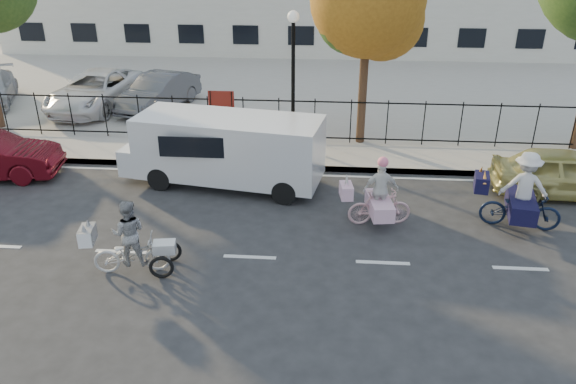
# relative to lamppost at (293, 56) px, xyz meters

# --- Properties ---
(ground) EXTENTS (120.00, 120.00, 0.00)m
(ground) POSITION_rel_lamppost_xyz_m (-0.50, -6.80, -3.11)
(ground) COLOR #333334
(road_markings) EXTENTS (60.00, 9.52, 0.01)m
(road_markings) POSITION_rel_lamppost_xyz_m (-0.50, -6.80, -3.11)
(road_markings) COLOR silver
(road_markings) RESTS_ON ground
(curb) EXTENTS (60.00, 0.10, 0.15)m
(curb) POSITION_rel_lamppost_xyz_m (-0.50, -1.75, -3.04)
(curb) COLOR #A8A399
(curb) RESTS_ON ground
(sidewalk) EXTENTS (60.00, 2.20, 0.15)m
(sidewalk) POSITION_rel_lamppost_xyz_m (-0.50, -0.70, -3.04)
(sidewalk) COLOR #A8A399
(sidewalk) RESTS_ON ground
(parking_lot) EXTENTS (60.00, 15.60, 0.15)m
(parking_lot) POSITION_rel_lamppost_xyz_m (-0.50, 8.20, -3.04)
(parking_lot) COLOR #A8A399
(parking_lot) RESTS_ON ground
(iron_fence) EXTENTS (58.00, 0.06, 1.50)m
(iron_fence) POSITION_rel_lamppost_xyz_m (-0.50, 0.40, -2.21)
(iron_fence) COLOR black
(iron_fence) RESTS_ON sidewalk
(lamppost) EXTENTS (0.36, 0.36, 4.33)m
(lamppost) POSITION_rel_lamppost_xyz_m (0.00, 0.00, 0.00)
(lamppost) COLOR black
(lamppost) RESTS_ON sidewalk
(street_sign) EXTENTS (0.85, 0.06, 1.80)m
(street_sign) POSITION_rel_lamppost_xyz_m (-2.35, 0.00, -1.70)
(street_sign) COLOR black
(street_sign) RESTS_ON sidewalk
(zebra_trike) EXTENTS (1.99, 0.95, 1.70)m
(zebra_trike) POSITION_rel_lamppost_xyz_m (-2.94, -7.55, -2.46)
(zebra_trike) COLOR silver
(zebra_trike) RESTS_ON ground
(unicorn_bike) EXTENTS (1.83, 1.29, 1.82)m
(unicorn_bike) POSITION_rel_lamppost_xyz_m (2.48, -4.99, -2.44)
(unicorn_bike) COLOR beige
(unicorn_bike) RESTS_ON ground
(bull_bike) EXTENTS (2.20, 1.53, 1.99)m
(bull_bike) POSITION_rel_lamppost_xyz_m (5.93, -4.87, -2.32)
(bull_bike) COLOR black
(bull_bike) RESTS_ON ground
(white_van) EXTENTS (5.93, 2.75, 2.01)m
(white_van) POSITION_rel_lamppost_xyz_m (-1.70, -2.90, -2.00)
(white_van) COLOR white
(white_van) RESTS_ON ground
(gold_sedan) EXTENTS (3.97, 1.73, 1.33)m
(gold_sedan) POSITION_rel_lamppost_xyz_m (7.72, -2.90, -2.45)
(gold_sedan) COLOR tan
(gold_sedan) RESTS_ON ground
(pedestrian) EXTENTS (0.64, 0.47, 1.60)m
(pedestrian) POSITION_rel_lamppost_xyz_m (-4.33, -0.50, -2.16)
(pedestrian) COLOR black
(pedestrian) RESTS_ON sidewalk
(lot_car_b) EXTENTS (2.92, 5.35, 1.42)m
(lot_car_b) POSITION_rel_lamppost_xyz_m (-8.11, 3.59, -2.25)
(lot_car_b) COLOR silver
(lot_car_b) RESTS_ON parking_lot
(lot_car_c) EXTENTS (2.62, 4.41, 1.37)m
(lot_car_c) POSITION_rel_lamppost_xyz_m (-5.57, 3.68, -2.28)
(lot_car_c) COLOR #4F5156
(lot_car_c) RESTS_ON parking_lot
(tree_mid) EXTENTS (3.60, 3.57, 6.55)m
(tree_mid) POSITION_rel_lamppost_xyz_m (2.39, 0.60, 1.47)
(tree_mid) COLOR #442D1D
(tree_mid) RESTS_ON ground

